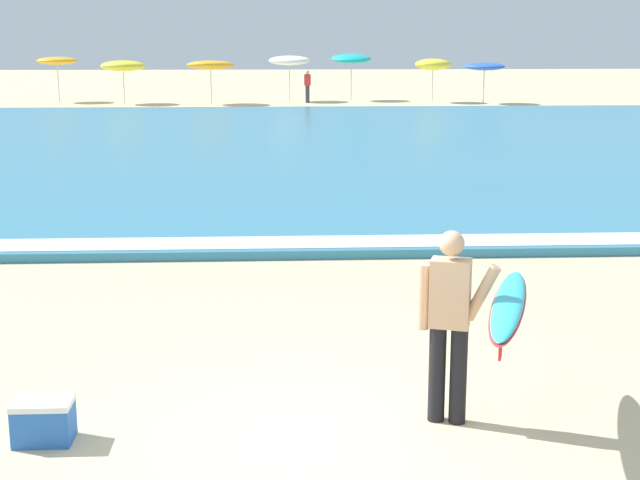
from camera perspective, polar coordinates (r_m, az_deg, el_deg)
The scene contains 13 objects.
ground_plane at distance 8.09m, azimuth -0.16°, elevation -11.98°, with size 160.00×160.00×0.00m, color beige.
sea at distance 27.82m, azimuth -2.12°, elevation 5.83°, with size 120.00×28.00×0.14m, color teal.
surf_foam at distance 14.59m, azimuth -1.42°, elevation -0.13°, with size 120.00×0.86×0.01m, color white.
surfer_with_board at distance 8.08m, azimuth 9.49°, elevation -4.43°, with size 1.23×2.27×1.73m.
beach_umbrella_0 at distance 48.09m, azimuth -15.87°, elevation 10.55°, with size 1.95×1.96×2.21m.
beach_umbrella_1 at distance 46.07m, azimuth -12.03°, elevation 10.43°, with size 2.12×2.13×2.08m.
beach_umbrella_2 at distance 45.19m, azimuth -6.75°, elevation 10.64°, with size 2.28×2.30×2.13m.
beach_umbrella_3 at distance 46.87m, azimuth -1.89°, elevation 10.98°, with size 2.07×2.09×2.28m.
beach_umbrella_4 at distance 47.51m, azimuth 1.94°, elevation 11.09°, with size 2.01×2.04×2.39m.
beach_umbrella_5 at distance 46.47m, azimuth 6.97°, elevation 10.67°, with size 1.75×1.75×2.12m.
beach_umbrella_6 at distance 46.02m, azimuth 10.09°, elevation 10.47°, with size 1.96×1.97×1.97m.
beachgoer_near_row_left at distance 45.78m, azimuth -0.78°, elevation 9.49°, with size 0.32×0.20×1.58m.
cooler_box at distance 8.26m, azimuth -16.64°, elevation -10.61°, with size 0.49×0.35×0.37m.
Camera 1 is at (-0.34, -7.35, 3.37)m, focal length 52.01 mm.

